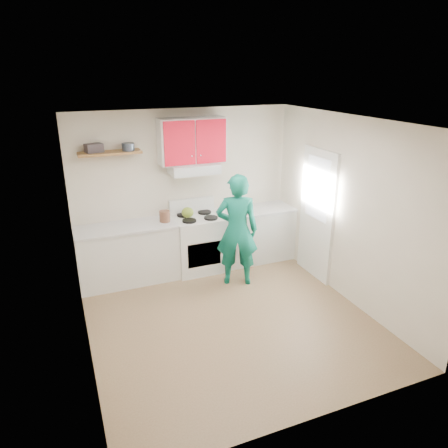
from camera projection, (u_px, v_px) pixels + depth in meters
name	position (u px, v px, depth m)	size (l,w,h in m)	color
floor	(229.00, 318.00, 5.67)	(3.80, 3.80, 0.00)	brown
ceiling	(230.00, 122.00, 4.76)	(3.60, 3.80, 0.04)	white
back_wall	(184.00, 190.00, 6.86)	(3.60, 0.04, 2.60)	beige
front_wall	(316.00, 303.00, 3.56)	(3.60, 0.04, 2.60)	beige
left_wall	(78.00, 251.00, 4.58)	(0.04, 3.80, 2.60)	beige
right_wall	(348.00, 211.00, 5.85)	(0.04, 3.80, 2.60)	beige
door	(317.00, 215.00, 6.54)	(0.05, 0.85, 2.05)	white
door_glass	(317.00, 189.00, 6.38)	(0.01, 0.55, 0.95)	white
counter_left	(128.00, 254.00, 6.53)	(1.52, 0.60, 0.90)	silver
counter_right	(254.00, 235.00, 7.30)	(1.32, 0.60, 0.90)	silver
stove	(198.00, 244.00, 6.91)	(0.76, 0.65, 0.92)	white
range_hood	(194.00, 169.00, 6.57)	(0.76, 0.44, 0.15)	silver
upper_cabinets	(192.00, 141.00, 6.47)	(1.02, 0.33, 0.70)	red
shelf	(110.00, 153.00, 6.07)	(0.90, 0.30, 0.04)	brown
books	(94.00, 148.00, 5.99)	(0.24, 0.17, 0.12)	#3F383C
tin	(128.00, 147.00, 6.11)	(0.18, 0.18, 0.11)	#333D4C
kettle	(188.00, 212.00, 6.72)	(0.19, 0.19, 0.17)	olive
crock	(165.00, 217.00, 6.53)	(0.16, 0.16, 0.20)	#533324
cutting_board	(242.00, 212.00, 7.01)	(0.30, 0.22, 0.02)	olive
silicone_mat	(264.00, 208.00, 7.25)	(0.32, 0.26, 0.01)	red
person	(237.00, 230.00, 6.33)	(0.64, 0.42, 1.75)	#0A624F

